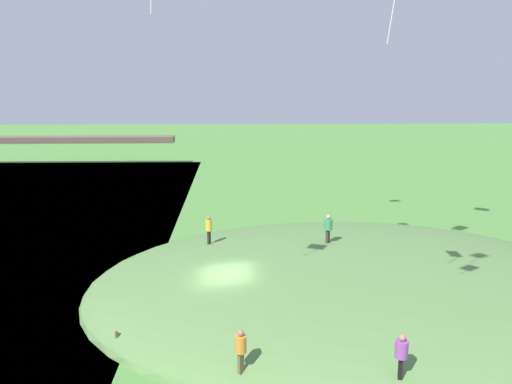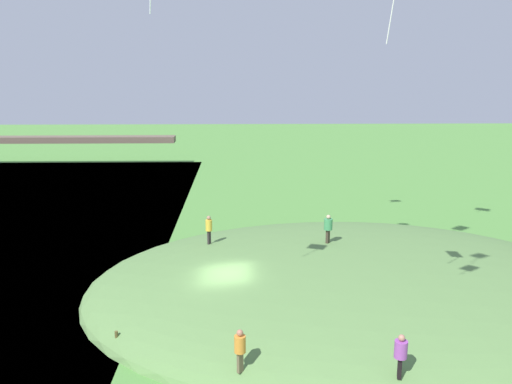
{
  "view_description": "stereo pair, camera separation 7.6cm",
  "coord_description": "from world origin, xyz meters",
  "px_view_note": "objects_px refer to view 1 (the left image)",
  "views": [
    {
      "loc": [
        0.87,
        -24.48,
        11.91
      ],
      "look_at": [
        1.58,
        2.96,
        5.23
      ],
      "focal_mm": 37.97,
      "sensor_mm": 36.0,
      "label": 1
    },
    {
      "loc": [
        0.95,
        -24.48,
        11.91
      ],
      "look_at": [
        1.58,
        2.96,
        5.23
      ],
      "focal_mm": 37.97,
      "sensor_mm": 36.0,
      "label": 2
    }
  ],
  "objects_px": {
    "person_near_shore": "(241,346)",
    "mooring_post": "(117,341)",
    "person_with_child": "(328,226)",
    "person_on_hilltop": "(209,226)",
    "person_watching_kites": "(401,351)"
  },
  "relations": [
    {
      "from": "person_watching_kites",
      "to": "person_on_hilltop",
      "type": "bearing_deg",
      "value": 43.94
    },
    {
      "from": "person_with_child",
      "to": "person_near_shore",
      "type": "xyz_separation_m",
      "value": [
        -4.76,
        -10.42,
        -1.28
      ]
    },
    {
      "from": "person_with_child",
      "to": "mooring_post",
      "type": "distance_m",
      "value": 12.69
    },
    {
      "from": "person_with_child",
      "to": "person_near_shore",
      "type": "height_order",
      "value": "person_with_child"
    },
    {
      "from": "person_on_hilltop",
      "to": "person_near_shore",
      "type": "height_order",
      "value": "person_on_hilltop"
    },
    {
      "from": "person_on_hilltop",
      "to": "person_near_shore",
      "type": "bearing_deg",
      "value": -133.25
    },
    {
      "from": "person_watching_kites",
      "to": "person_near_shore",
      "type": "height_order",
      "value": "person_watching_kites"
    },
    {
      "from": "person_near_shore",
      "to": "person_on_hilltop",
      "type": "bearing_deg",
      "value": 51.53
    },
    {
      "from": "person_watching_kites",
      "to": "mooring_post",
      "type": "distance_m",
      "value": 11.6
    },
    {
      "from": "person_with_child",
      "to": "person_on_hilltop",
      "type": "relative_size",
      "value": 0.96
    },
    {
      "from": "person_on_hilltop",
      "to": "person_near_shore",
      "type": "xyz_separation_m",
      "value": [
        1.83,
        -11.63,
        -0.91
      ]
    },
    {
      "from": "person_near_shore",
      "to": "mooring_post",
      "type": "height_order",
      "value": "person_near_shore"
    },
    {
      "from": "person_near_shore",
      "to": "mooring_post",
      "type": "bearing_deg",
      "value": 102.26
    },
    {
      "from": "person_with_child",
      "to": "mooring_post",
      "type": "height_order",
      "value": "person_with_child"
    },
    {
      "from": "person_watching_kites",
      "to": "person_near_shore",
      "type": "distance_m",
      "value": 5.69
    }
  ]
}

